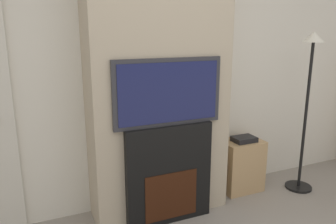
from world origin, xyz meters
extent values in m
cube|color=silver|center=(0.00, 2.03, 1.35)|extent=(6.00, 0.06, 2.70)
cube|color=tan|center=(0.00, 1.80, 1.35)|extent=(1.21, 0.41, 2.70)
cube|color=black|center=(0.00, 1.59, 0.44)|extent=(0.77, 0.14, 0.87)
cube|color=#33160A|center=(0.00, 1.52, 0.26)|extent=(0.47, 0.01, 0.42)
cube|color=#2D2D33|center=(0.00, 1.59, 1.15)|extent=(0.93, 0.06, 0.55)
cube|color=#191E4C|center=(0.00, 1.56, 1.15)|extent=(0.86, 0.01, 0.49)
cylinder|color=black|center=(1.52, 1.58, 0.01)|extent=(0.27, 0.27, 0.03)
cylinder|color=black|center=(1.52, 1.58, 0.78)|extent=(0.03, 0.03, 1.50)
cone|color=silver|center=(1.52, 1.58, 1.58)|extent=(0.20, 0.20, 0.10)
cube|color=tan|center=(0.93, 1.82, 0.27)|extent=(0.42, 0.31, 0.54)
cube|color=black|center=(0.93, 1.78, 0.56)|extent=(0.23, 0.17, 0.05)
camera|label=1|loc=(-1.05, -0.79, 1.63)|focal=35.00mm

